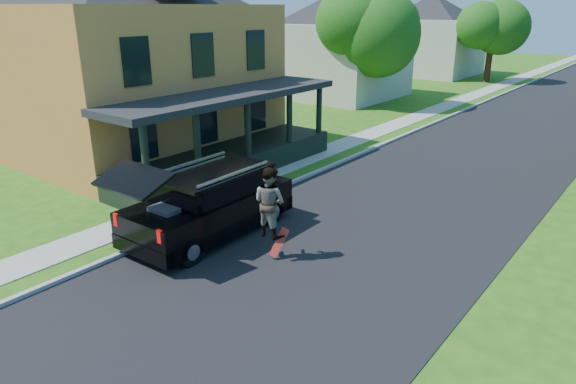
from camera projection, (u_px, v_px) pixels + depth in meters
The scene contains 13 objects.
ground at pixel (262, 292), 11.70m from camera, with size 140.00×140.00×0.00m, color #285A12.
street at pixel (514, 132), 26.52m from camera, with size 8.00×120.00×0.02m, color black.
curb at pixel (439, 122), 28.86m from camera, with size 0.15×120.00×0.12m, color #9E9E99.
sidewalk at pixel (413, 118), 29.76m from camera, with size 1.30×120.00×0.03m, color gray.
front_walk at pixel (184, 160), 21.64m from camera, with size 6.50×1.20×0.03m, color gray.
main_house at pixel (124, 36), 21.86m from camera, with size 15.56×15.56×10.10m.
neighbor_house_mid at pixel (338, 35), 35.86m from camera, with size 12.78×12.78×8.30m.
neighbor_house_far at pixel (431, 28), 47.71m from camera, with size 12.78×12.78×8.30m.
black_suv at pixel (209, 203), 14.33m from camera, with size 2.18×5.46×2.53m.
skateboarder at pixel (270, 202), 12.88m from camera, with size 0.90×0.71×1.82m.
skateboard at pixel (279, 243), 13.14m from camera, with size 0.32×0.51×0.76m.
tree_left_mid at pixel (367, 21), 31.79m from camera, with size 6.20×6.32×8.13m.
tree_left_far at pixel (494, 18), 42.15m from camera, with size 4.89×4.76×7.78m.
Camera 1 is at (6.76, -7.69, 6.14)m, focal length 32.00 mm.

